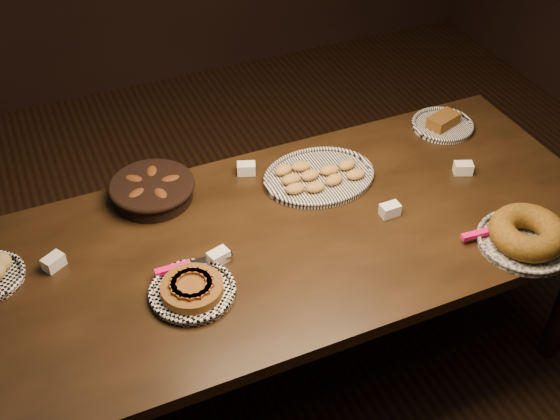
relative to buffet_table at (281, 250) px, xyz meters
name	(u,v)px	position (x,y,z in m)	size (l,w,h in m)	color
ground	(281,367)	(0.00, 0.00, -0.68)	(5.00, 5.00, 0.00)	black
buffet_table	(281,250)	(0.00, 0.00, 0.00)	(2.40, 1.00, 0.75)	black
apple_tart_plate	(192,289)	(-0.37, -0.14, 0.09)	(0.32, 0.28, 0.05)	white
madeleine_platter	(318,176)	(0.26, 0.23, 0.09)	(0.43, 0.35, 0.05)	black
bundt_cake_plate	(527,235)	(0.75, -0.38, 0.12)	(0.36, 0.33, 0.10)	black
croissant_basket	(152,189)	(-0.35, 0.38, 0.12)	(0.34, 0.34, 0.08)	black
loaf_plate	(443,124)	(0.89, 0.34, 0.09)	(0.26, 0.26, 0.06)	black
tent_cards	(281,210)	(0.04, 0.10, 0.10)	(1.62, 0.49, 0.04)	white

